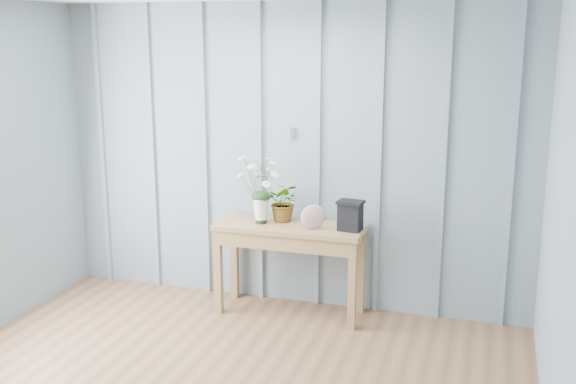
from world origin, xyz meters
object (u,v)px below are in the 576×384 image
(carved_box, at_px, (350,215))
(felt_disc_vessel, at_px, (313,217))
(sideboard, at_px, (290,238))
(daisy_vase, at_px, (261,179))

(carved_box, bearing_deg, felt_disc_vessel, -169.39)
(sideboard, relative_size, carved_box, 5.05)
(daisy_vase, bearing_deg, sideboard, 5.20)
(sideboard, height_order, felt_disc_vessel, felt_disc_vessel)
(carved_box, bearing_deg, sideboard, 177.58)
(carved_box, bearing_deg, daisy_vase, -179.96)
(daisy_vase, xyz_separation_m, felt_disc_vessel, (0.45, -0.05, -0.26))
(daisy_vase, height_order, felt_disc_vessel, daisy_vase)
(felt_disc_vessel, bearing_deg, daisy_vase, 142.33)
(felt_disc_vessel, bearing_deg, sideboard, 129.77)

